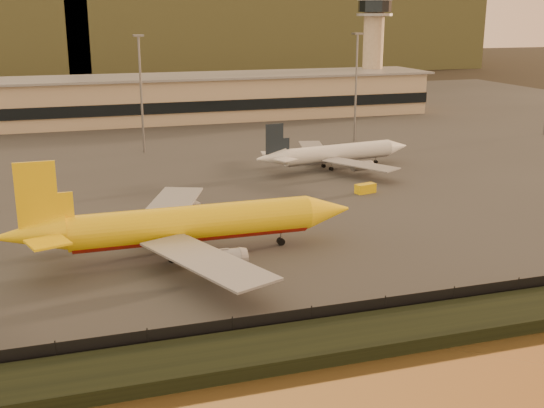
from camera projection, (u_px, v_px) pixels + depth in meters
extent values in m
plane|color=black|center=(319.00, 276.00, 80.84)|extent=(900.00, 900.00, 0.00)
cube|color=black|center=(385.00, 333.00, 65.08)|extent=(320.00, 7.00, 1.40)
cube|color=#2D2D2D|center=(177.00, 139.00, 167.85)|extent=(320.00, 220.00, 0.20)
cube|color=black|center=(367.00, 310.00, 68.58)|extent=(300.00, 0.05, 2.20)
cube|color=tan|center=(157.00, 100.00, 193.67)|extent=(160.00, 22.00, 12.00)
cube|color=black|center=(164.00, 108.00, 183.69)|extent=(160.00, 0.60, 3.00)
cube|color=gray|center=(156.00, 77.00, 191.96)|extent=(164.00, 24.00, 0.60)
cylinder|color=tan|center=(373.00, 61.00, 217.34)|extent=(6.40, 6.40, 30.00)
cylinder|color=black|center=(375.00, 6.00, 212.79)|extent=(10.40, 10.40, 3.50)
cylinder|color=gray|center=(374.00, 15.00, 213.48)|extent=(11.20, 11.20, 0.80)
cylinder|color=slate|center=(141.00, 96.00, 147.74)|extent=(0.50, 0.50, 25.00)
cube|color=slate|center=(138.00, 36.00, 144.28)|extent=(2.20, 2.20, 0.40)
cylinder|color=slate|center=(356.00, 89.00, 160.63)|extent=(0.50, 0.50, 25.00)
cube|color=slate|center=(358.00, 34.00, 157.18)|extent=(2.20, 2.20, 0.40)
cube|color=brown|center=(251.00, 4.00, 409.33)|extent=(220.00, 160.00, 70.00)
cylinder|color=yellow|center=(193.00, 223.00, 86.47)|extent=(30.86, 4.47, 4.46)
cylinder|color=#A01509|center=(193.00, 229.00, 86.68)|extent=(30.00, 3.49, 3.48)
cone|color=yellow|center=(328.00, 210.00, 91.89)|extent=(6.00, 4.46, 4.46)
cone|color=yellow|center=(33.00, 235.00, 80.71)|extent=(7.72, 4.46, 4.46)
cube|color=yellow|center=(36.00, 194.00, 79.62)|extent=(4.71, 0.36, 7.80)
cube|color=yellow|center=(47.00, 220.00, 85.20)|extent=(5.38, 5.35, 0.27)
cube|color=yellow|center=(48.00, 242.00, 77.04)|extent=(5.38, 5.35, 0.27)
cube|color=gray|center=(171.00, 205.00, 97.31)|extent=(12.79, 20.13, 0.27)
cylinder|color=gray|center=(190.00, 217.00, 95.62)|extent=(5.14, 2.45, 2.45)
cube|color=gray|center=(207.00, 260.00, 75.55)|extent=(12.78, 20.13, 0.27)
cylinder|color=gray|center=(220.00, 260.00, 79.17)|extent=(5.14, 2.45, 2.45)
cylinder|color=black|center=(281.00, 241.00, 90.95)|extent=(0.98, 0.78, 0.98)
cylinder|color=slate|center=(281.00, 238.00, 90.81)|extent=(0.17, 0.17, 2.01)
cylinder|color=black|center=(172.00, 258.00, 84.70)|extent=(0.98, 0.78, 0.98)
cylinder|color=slate|center=(172.00, 254.00, 84.56)|extent=(0.17, 0.17, 2.01)
cylinder|color=black|center=(166.00, 248.00, 88.38)|extent=(0.98, 0.78, 0.98)
cylinder|color=slate|center=(166.00, 244.00, 88.24)|extent=(0.17, 0.17, 2.01)
cylinder|color=white|center=(338.00, 152.00, 135.22)|extent=(23.90, 6.59, 3.29)
cylinder|color=gray|center=(338.00, 155.00, 135.38)|extent=(23.15, 5.78, 2.56)
cone|color=white|center=(397.00, 147.00, 141.17)|extent=(5.02, 3.90, 3.29)
cone|color=white|center=(271.00, 158.00, 128.93)|extent=(6.32, 4.09, 3.29)
cube|color=#19212D|center=(274.00, 139.00, 128.23)|extent=(3.62, 0.77, 5.75)
cube|color=white|center=(270.00, 153.00, 132.27)|extent=(3.78, 3.64, 0.20)
cube|color=white|center=(285.00, 159.00, 126.57)|extent=(4.33, 4.25, 0.20)
cube|color=gray|center=(313.00, 148.00, 142.93)|extent=(8.02, 15.47, 0.20)
cylinder|color=gray|center=(325.00, 153.00, 141.95)|extent=(4.16, 2.35, 1.81)
cube|color=gray|center=(360.00, 164.00, 127.28)|extent=(11.40, 15.11, 0.20)
cylinder|color=gray|center=(361.00, 166.00, 130.14)|extent=(4.16, 2.35, 1.81)
cylinder|color=black|center=(376.00, 162.00, 139.78)|extent=(0.80, 0.67, 0.72)
cylinder|color=slate|center=(376.00, 160.00, 139.68)|extent=(0.17, 0.17, 1.48)
cylinder|color=black|center=(331.00, 169.00, 133.66)|extent=(0.80, 0.67, 0.72)
cylinder|color=slate|center=(331.00, 167.00, 133.55)|extent=(0.17, 0.17, 1.48)
cylinder|color=black|center=(324.00, 166.00, 136.22)|extent=(0.80, 0.67, 0.72)
cylinder|color=slate|center=(324.00, 164.00, 136.12)|extent=(0.17, 0.17, 1.48)
cube|color=yellow|center=(365.00, 188.00, 117.00)|extent=(3.83, 2.36, 1.60)
cube|color=white|center=(186.00, 210.00, 103.97)|extent=(4.52, 2.70, 1.90)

